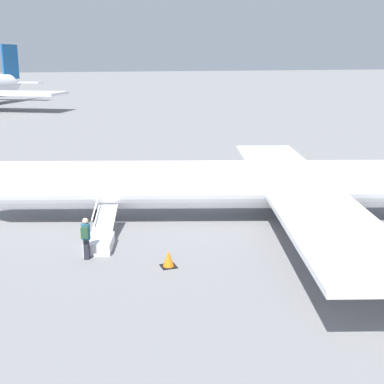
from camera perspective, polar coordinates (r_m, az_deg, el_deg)
ground_plane at (r=27.42m, az=8.43°, el=-2.95°), size 600.00×600.00×0.00m
airplane_main at (r=27.11m, az=10.50°, el=0.86°), size 31.72×24.91×6.28m
boarding_stairs at (r=23.65m, az=-9.71°, el=-4.87°), size 2.19×4.13×1.60m
passenger at (r=22.05m, az=-11.26°, el=-4.60°), size 0.42×0.57×1.74m
traffic_cone_near_stairs at (r=21.12m, az=-2.52°, el=-7.19°), size 0.60×0.60×0.66m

